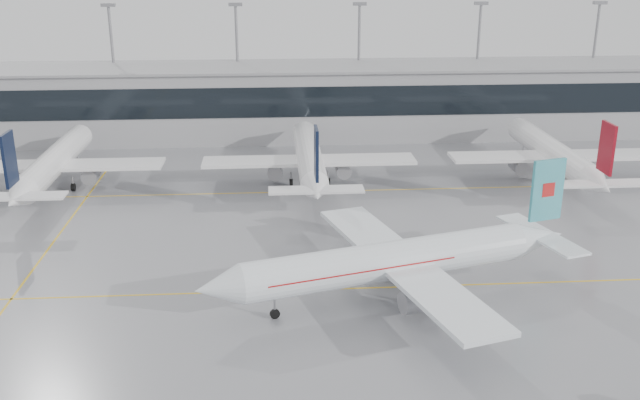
{
  "coord_description": "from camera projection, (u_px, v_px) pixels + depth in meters",
  "views": [
    {
      "loc": [
        -5.19,
        -62.13,
        30.76
      ],
      "look_at": [
        0.0,
        12.0,
        5.0
      ],
      "focal_mm": 40.0,
      "sensor_mm": 36.0,
      "label": 1
    }
  ],
  "objects": [
    {
      "name": "light_masts",
      "position": [
        298.0,
        55.0,
        128.7
      ],
      "size": [
        156.4,
        1.0,
        22.6
      ],
      "color": "gray",
      "rests_on": "ground"
    },
    {
      "name": "air_canada_jet",
      "position": [
        400.0,
        260.0,
        66.23
      ],
      "size": [
        37.0,
        30.39,
        11.94
      ],
      "rotation": [
        0.0,
        0.0,
        3.43
      ],
      "color": "white",
      "rests_on": "ground"
    },
    {
      "name": "taxi_line_north",
      "position": [
        311.0,
        191.0,
        97.25
      ],
      "size": [
        120.0,
        0.25,
        0.01
      ],
      "primitive_type": "cube",
      "color": "yellow",
      "rests_on": "ground"
    },
    {
      "name": "terminal_roof",
      "position": [
        300.0,
        67.0,
        123.42
      ],
      "size": [
        182.0,
        16.0,
        0.4
      ],
      "primitive_type": "cube",
      "color": "gray",
      "rests_on": "ground"
    },
    {
      "name": "parked_jet_d",
      "position": [
        553.0,
        153.0,
        101.82
      ],
      "size": [
        29.64,
        36.96,
        11.72
      ],
      "rotation": [
        0.0,
        0.0,
        1.57
      ],
      "color": "white",
      "rests_on": "ground"
    },
    {
      "name": "terminal_glass",
      "position": [
        302.0,
        102.0,
        117.84
      ],
      "size": [
        180.0,
        0.2,
        5.0
      ],
      "primitive_type": "cube",
      "color": "black",
      "rests_on": "ground"
    },
    {
      "name": "terminal",
      "position": [
        300.0,
        102.0,
        125.45
      ],
      "size": [
        180.0,
        15.0,
        12.0
      ],
      "primitive_type": "cube",
      "color": "#98989C",
      "rests_on": "ground"
    },
    {
      "name": "parked_jet_b",
      "position": [
        54.0,
        163.0,
        97.2
      ],
      "size": [
        29.64,
        36.96,
        11.72
      ],
      "rotation": [
        0.0,
        0.0,
        1.57
      ],
      "color": "white",
      "rests_on": "ground"
    },
    {
      "name": "parked_jet_c",
      "position": [
        309.0,
        158.0,
        99.51
      ],
      "size": [
        29.64,
        36.96,
        11.72
      ],
      "rotation": [
        0.0,
        0.0,
        1.57
      ],
      "color": "white",
      "rests_on": "ground"
    },
    {
      "name": "taxi_line_cross",
      "position": [
        56.0,
        239.0,
        81.13
      ],
      "size": [
        0.25,
        60.0,
        0.01
      ],
      "primitive_type": "cube",
      "color": "yellow",
      "rests_on": "ground"
    },
    {
      "name": "ground",
      "position": [
        329.0,
        289.0,
        68.98
      ],
      "size": [
        320.0,
        320.0,
        0.0
      ],
      "primitive_type": "plane",
      "color": "gray",
      "rests_on": "ground"
    },
    {
      "name": "taxi_line_main",
      "position": [
        329.0,
        289.0,
        68.97
      ],
      "size": [
        120.0,
        0.25,
        0.01
      ],
      "primitive_type": "cube",
      "color": "yellow",
      "rests_on": "ground"
    }
  ]
}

